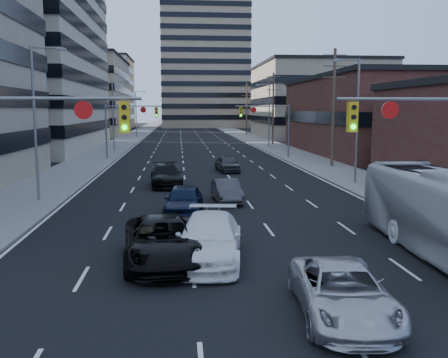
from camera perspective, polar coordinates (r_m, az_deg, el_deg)
name	(u,v)px	position (r m, az deg, el deg)	size (l,w,h in m)	color
road_surface	(187,129)	(139.94, -4.30, 5.69)	(18.00, 300.00, 0.02)	black
sidewalk_left	(145,129)	(140.23, -9.02, 5.64)	(5.00, 300.00, 0.15)	slate
sidewalk_right	(228,129)	(140.60, 0.42, 5.75)	(5.00, 300.00, 0.15)	slate
office_left_far	(76,97)	(111.99, -16.61, 8.92)	(20.00, 30.00, 16.00)	gray
storefront_right_mid	(392,117)	(65.32, 18.61, 6.71)	(20.00, 30.00, 9.00)	#472119
office_right_far	(316,102)	(101.55, 10.48, 8.69)	(22.00, 28.00, 14.00)	gray
apartment_tower	(204,33)	(161.76, -2.31, 16.30)	(26.00, 26.00, 58.00)	gray
bg_block_left	(89,94)	(152.09, -15.15, 9.38)	(24.00, 24.00, 20.00)	#ADA089
bg_block_right	(300,108)	(143.95, 8.65, 8.07)	(22.00, 22.00, 12.00)	gray
signal_near_left	(27,141)	(18.60, -21.56, 4.03)	(6.59, 0.33, 6.00)	slate
signal_near_right	(439,139)	(20.31, 23.35, 4.21)	(6.59, 0.33, 6.00)	slate
signal_far_left	(128,120)	(55.10, -10.95, 6.62)	(6.09, 0.33, 6.00)	slate
signal_far_right	(268,120)	(55.72, 5.09, 6.75)	(6.09, 0.33, 6.00)	slate
utility_pole_block	(334,106)	(48.04, 12.41, 8.18)	(2.20, 0.28, 11.00)	#4C3D2D
utility_pole_midblock	(273,107)	(77.18, 5.64, 8.16)	(2.20, 0.28, 11.00)	#4C3D2D
utility_pole_distant	(247,108)	(106.80, 2.60, 8.11)	(2.20, 0.28, 11.00)	#4C3D2D
streetlight_left_near	(37,116)	(30.91, -20.56, 6.76)	(2.03, 0.22, 9.00)	slate
streetlight_left_mid	(114,113)	(65.33, -12.43, 7.42)	(2.03, 0.22, 9.00)	slate
streetlight_left_far	(137,112)	(100.15, -9.93, 7.60)	(2.03, 0.22, 9.00)	slate
streetlight_right_near	(355,115)	(37.02, 14.76, 7.11)	(2.03, 0.22, 9.00)	slate
streetlight_right_far	(268,112)	(70.94, 5.06, 7.60)	(2.03, 0.22, 9.00)	slate
black_pickup	(162,241)	(17.92, -7.05, -7.05)	(2.65, 5.75, 1.60)	black
white_van	(209,239)	(18.04, -1.72, -6.84)	(2.28, 5.60, 1.63)	white
silver_suv	(343,292)	(13.73, 13.39, -12.42)	(2.29, 4.97, 1.38)	silver
sedan_blue	(184,201)	(25.64, -4.61, -2.48)	(1.87, 4.65, 1.58)	black
sedan_grey_center	(227,191)	(29.37, 0.31, -1.38)	(1.41, 4.03, 1.33)	#38373A
sedan_black_far	(166,175)	(35.72, -6.62, 0.40)	(2.16, 5.31, 1.54)	black
sedan_grey_right	(227,164)	(43.82, 0.37, 1.77)	(1.68, 4.19, 1.43)	#363638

